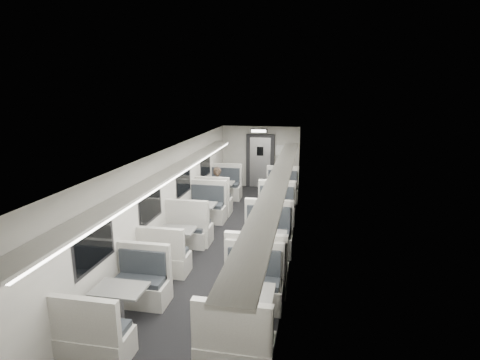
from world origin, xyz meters
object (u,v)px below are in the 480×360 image
at_px(booth_left_a, 220,194).
at_px(booth_right_a, 280,197).
at_px(booth_left_c, 177,243).
at_px(booth_right_c, 263,251).
at_px(booth_left_b, 199,217).
at_px(passenger, 218,191).
at_px(booth_left_d, 121,307).
at_px(booth_right_b, 273,219).
at_px(booth_right_d, 245,311).
at_px(exit_sign, 259,131).
at_px(vestibule_door, 260,161).

distance_m(booth_left_a, booth_right_a, 2.00).
height_order(booth_left_c, booth_right_c, booth_right_c).
xyz_separation_m(booth_left_b, passenger, (0.15, 1.55, 0.34)).
height_order(booth_left_b, booth_left_d, booth_left_b).
height_order(booth_left_b, booth_right_b, booth_left_b).
bearing_deg(booth_left_a, booth_left_d, -90.00).
bearing_deg(passenger, booth_right_d, -77.87).
distance_m(booth_left_d, booth_right_b, 4.99).
distance_m(booth_right_a, booth_right_b, 2.15).
distance_m(booth_left_d, booth_right_d, 2.01).
bearing_deg(passenger, exit_sign, 67.92).
height_order(booth_left_c, booth_right_a, booth_right_a).
height_order(passenger, exit_sign, exit_sign).
xyz_separation_m(booth_left_b, vestibule_door, (1.00, 5.00, 0.64)).
distance_m(booth_left_b, passenger, 1.60).
distance_m(booth_left_c, booth_right_b, 2.78).
distance_m(booth_left_d, vestibule_door, 9.41).
bearing_deg(booth_left_b, booth_left_d, -90.00).
relative_size(booth_left_c, exit_sign, 3.24).
distance_m(booth_left_a, booth_right_c, 4.73).
xyz_separation_m(booth_right_b, exit_sign, (-1.00, 4.27, 1.88)).
distance_m(booth_left_b, vestibule_door, 5.14).
relative_size(booth_right_c, booth_right_d, 1.08).
bearing_deg(booth_left_b, booth_right_d, -64.04).
distance_m(booth_right_d, passenger, 5.97).
distance_m(booth_right_b, exit_sign, 4.77).
relative_size(booth_left_b, booth_right_c, 0.95).
bearing_deg(booth_left_a, booth_right_c, -64.98).
relative_size(booth_right_c, vestibule_door, 1.12).
xyz_separation_m(booth_right_d, passenger, (-1.85, 5.66, 0.35)).
relative_size(booth_left_a, booth_right_d, 1.05).
relative_size(booth_left_d, booth_right_c, 0.86).
bearing_deg(booth_right_c, booth_left_c, 173.63).
relative_size(booth_left_b, passenger, 1.51).
distance_m(booth_right_a, passenger, 2.06).
distance_m(booth_left_a, booth_left_b, 2.38).
xyz_separation_m(booth_left_c, vestibule_door, (1.00, 6.69, 0.68)).
relative_size(booth_right_a, exit_sign, 3.62).
height_order(booth_right_a, booth_right_c, booth_right_c).
distance_m(booth_left_c, booth_right_c, 2.01).
bearing_deg(booth_right_b, passenger, 144.85).
bearing_deg(booth_right_c, booth_right_b, 90.00).
bearing_deg(booth_left_d, exit_sign, 83.55).
xyz_separation_m(booth_left_c, booth_right_d, (2.00, -2.42, 0.03)).
height_order(passenger, vestibule_door, vestibule_door).
relative_size(booth_right_b, exit_sign, 3.58).
relative_size(booth_left_a, booth_right_c, 0.97).
bearing_deg(booth_right_a, booth_right_d, -90.00).
distance_m(vestibule_door, exit_sign, 1.33).
bearing_deg(booth_left_c, booth_right_a, 63.89).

